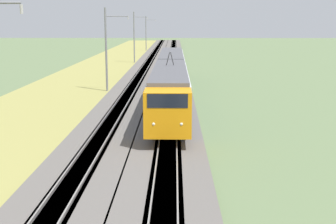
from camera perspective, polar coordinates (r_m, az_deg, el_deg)
name	(u,v)px	position (r m, az deg, el deg)	size (l,w,h in m)	color
ballast_main	(138,79)	(60.53, -3.64, 4.00)	(240.00, 4.40, 0.30)	#605B56
ballast_adjacent	(172,79)	(60.35, 0.46, 4.00)	(240.00, 4.40, 0.30)	#605B56
track_main	(138,79)	(60.53, -3.64, 4.01)	(240.00, 1.57, 0.45)	#4C4238
track_adjacent	(172,79)	(60.35, 0.46, 4.01)	(240.00, 1.57, 0.45)	#4C4238
grass_verge	(91,80)	(61.32, -9.35, 3.89)	(240.00, 13.26, 0.12)	#99934C
passenger_train	(171,75)	(46.22, 0.34, 4.55)	(40.21, 2.86, 4.99)	orange
catenary_mast_mid	(107,49)	(50.55, -7.49, 7.62)	(0.22, 2.56, 8.94)	slate
catenary_mast_far	(134,37)	(84.97, -4.11, 9.12)	(0.22, 2.56, 9.13)	slate
catenary_mast_distant	(146,33)	(119.55, -2.67, 9.58)	(0.22, 2.56, 8.67)	slate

